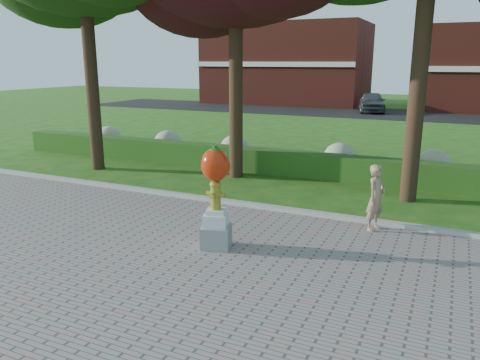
{
  "coord_description": "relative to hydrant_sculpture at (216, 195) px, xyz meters",
  "views": [
    {
      "loc": [
        4.47,
        -7.75,
        3.74
      ],
      "look_at": [
        0.45,
        1.0,
        1.29
      ],
      "focal_mm": 35.0,
      "sensor_mm": 36.0,
      "label": 1
    }
  ],
  "objects": [
    {
      "name": "woman",
      "position": [
        2.78,
        2.39,
        -0.37
      ],
      "size": [
        0.52,
        0.64,
        1.5
      ],
      "primitive_type": "imported",
      "rotation": [
        0.0,
        0.0,
        1.23
      ],
      "color": "#A47C5E",
      "rests_on": "walkway"
    },
    {
      "name": "lawn_hedge",
      "position": [
        -0.27,
        6.79,
        -0.76
      ],
      "size": [
        24.0,
        0.7,
        0.8
      ],
      "primitive_type": "cube",
      "color": "#1F4A15",
      "rests_on": "ground"
    },
    {
      "name": "hydrant_sculpture",
      "position": [
        0.0,
        0.0,
        0.0
      ],
      "size": [
        0.71,
        0.71,
        2.11
      ],
      "rotation": [
        0.0,
        0.0,
        0.29
      ],
      "color": "gray",
      "rests_on": "walkway"
    },
    {
      "name": "street",
      "position": [
        -0.27,
        27.79,
        -1.15
      ],
      "size": [
        50.0,
        8.0,
        0.02
      ],
      "primitive_type": "cube",
      "color": "black",
      "rests_on": "ground"
    },
    {
      "name": "curb",
      "position": [
        -0.27,
        2.79,
        -1.08
      ],
      "size": [
        40.0,
        0.18,
        0.15
      ],
      "primitive_type": "cube",
      "color": "#ADADA5",
      "rests_on": "ground"
    },
    {
      "name": "walkway",
      "position": [
        -0.27,
        -4.21,
        -1.14
      ],
      "size": [
        40.0,
        14.0,
        0.04
      ],
      "primitive_type": "cube",
      "color": "gray",
      "rests_on": "ground"
    },
    {
      "name": "hydrangea_row",
      "position": [
        0.3,
        7.79,
        -0.61
      ],
      "size": [
        20.1,
        1.1,
        0.99
      ],
      "color": "#AEB288",
      "rests_on": "ground"
    },
    {
      "name": "ground",
      "position": [
        -0.27,
        -0.21,
        -1.16
      ],
      "size": [
        100.0,
        100.0,
        0.0
      ],
      "primitive_type": "plane",
      "color": "#205916",
      "rests_on": "ground"
    },
    {
      "name": "parked_car",
      "position": [
        -1.64,
        28.57,
        -0.38
      ],
      "size": [
        2.64,
        4.69,
        1.51
      ],
      "primitive_type": "imported",
      "rotation": [
        0.0,
        0.0,
        0.2
      ],
      "color": "#42464A",
      "rests_on": "street"
    },
    {
      "name": "building_left",
      "position": [
        -10.27,
        33.79,
        2.34
      ],
      "size": [
        14.0,
        8.0,
        7.0
      ],
      "primitive_type": "cube",
      "color": "maroon",
      "rests_on": "ground"
    }
  ]
}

